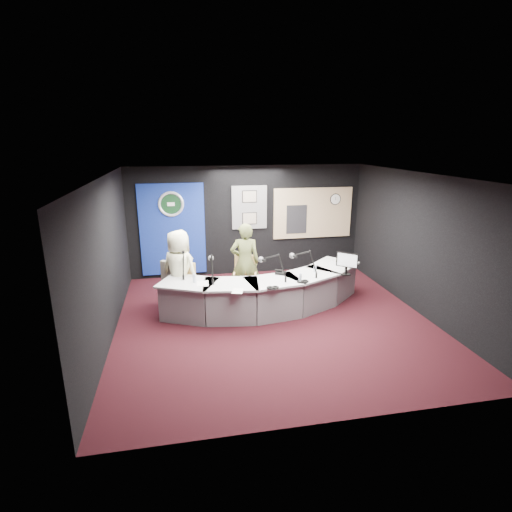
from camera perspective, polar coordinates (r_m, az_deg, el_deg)
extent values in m
plane|color=black|center=(7.95, 2.55, -9.16)|extent=(6.00, 6.00, 0.00)
cube|color=silver|center=(7.20, 2.83, 11.37)|extent=(6.00, 6.00, 0.02)
cube|color=black|center=(10.32, -1.24, 5.05)|extent=(6.00, 0.02, 2.80)
cube|color=black|center=(4.77, 11.26, -9.10)|extent=(6.00, 0.02, 2.80)
cube|color=black|center=(7.37, -20.62, -0.66)|extent=(0.02, 6.00, 2.80)
cube|color=black|center=(8.65, 22.39, 1.58)|extent=(0.02, 6.00, 2.80)
cube|color=navy|center=(10.18, -11.83, 3.68)|extent=(1.60, 0.05, 2.30)
torus|color=silver|center=(10.02, -12.05, 7.26)|extent=(0.63, 0.07, 0.63)
cylinder|color=black|center=(10.02, -12.05, 7.27)|extent=(0.48, 0.01, 0.48)
cube|color=slate|center=(10.23, -0.95, 6.95)|extent=(0.90, 0.04, 1.10)
cube|color=gray|center=(10.16, -0.93, 8.48)|extent=(0.34, 0.02, 0.27)
cube|color=gray|center=(10.25, -0.91, 5.38)|extent=(0.34, 0.02, 0.27)
cube|color=tan|center=(10.69, 8.12, 6.11)|extent=(2.12, 0.06, 1.32)
cube|color=#D4B886|center=(10.68, 8.13, 6.10)|extent=(2.00, 0.02, 1.20)
cube|color=black|center=(10.55, 5.81, 5.23)|extent=(0.55, 0.02, 0.75)
cylinder|color=white|center=(10.82, 11.28, 7.96)|extent=(0.28, 0.01, 0.28)
cube|color=slate|center=(8.60, -11.87, -3.04)|extent=(0.47, 0.36, 0.70)
imported|color=#F1F1C1|center=(8.33, -10.88, -2.01)|extent=(0.98, 0.91, 1.68)
imported|color=#5A6333|center=(8.65, -1.58, -0.87)|extent=(0.68, 0.49, 1.72)
cube|color=black|center=(8.29, 12.82, -0.55)|extent=(0.34, 0.29, 0.29)
cube|color=black|center=(8.24, 3.55, -2.42)|extent=(0.26, 0.24, 0.05)
torus|color=black|center=(7.82, 6.70, -3.61)|extent=(0.20, 0.20, 0.03)
torus|color=black|center=(7.45, 2.41, -4.53)|extent=(0.20, 0.20, 0.03)
cube|color=white|center=(7.77, -7.63, -3.91)|extent=(0.23, 0.32, 0.00)
cube|color=white|center=(7.34, -2.63, -5.00)|extent=(0.26, 0.31, 0.00)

